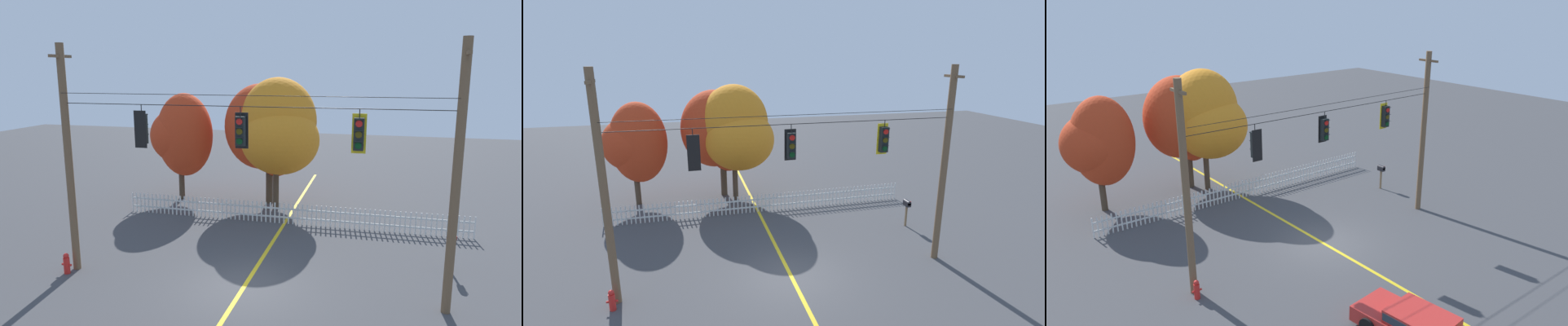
{
  "view_description": "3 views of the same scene",
  "coord_description": "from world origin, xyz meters",
  "views": [
    {
      "loc": [
        4.22,
        -14.07,
        7.27
      ],
      "look_at": [
        0.31,
        1.22,
        4.11
      ],
      "focal_mm": 32.13,
      "sensor_mm": 36.0,
      "label": 1
    },
    {
      "loc": [
        -3.76,
        -13.37,
        8.51
      ],
      "look_at": [
        -0.08,
        0.89,
        4.47
      ],
      "focal_mm": 27.18,
      "sensor_mm": 36.0,
      "label": 2
    },
    {
      "loc": [
        -13.55,
        -16.06,
        10.92
      ],
      "look_at": [
        -0.07,
        1.15,
        3.58
      ],
      "focal_mm": 35.45,
      "sensor_mm": 36.0,
      "label": 3
    }
  ],
  "objects": [
    {
      "name": "signal_support_span",
      "position": [
        0.0,
        -0.0,
        4.17
      ],
      "size": [
        13.16,
        1.1,
        8.18
      ],
      "color": "brown",
      "rests_on": "ground"
    },
    {
      "name": "ground",
      "position": [
        0.0,
        0.0,
        0.0
      ],
      "size": [
        80.0,
        80.0,
        0.0
      ],
      "primitive_type": "plane",
      "color": "#424244"
    },
    {
      "name": "fire_hydrant",
      "position": [
        -6.54,
        -0.46,
        0.38
      ],
      "size": [
        0.38,
        0.22,
        0.77
      ],
      "color": "red",
      "rests_on": "ground"
    },
    {
      "name": "autumn_oak_far_east",
      "position": [
        -0.79,
        9.27,
        4.24
      ],
      "size": [
        4.23,
        4.27,
        6.92
      ],
      "color": "#473828",
      "rests_on": "ground"
    },
    {
      "name": "lane_centerline_stripe",
      "position": [
        0.0,
        0.0,
        0.0
      ],
      "size": [
        0.16,
        36.0,
        0.01
      ],
      "primitive_type": "cube",
      "color": "gold",
      "rests_on": "ground"
    },
    {
      "name": "autumn_maple_near_fence",
      "position": [
        -6.48,
        9.96,
        3.67
      ],
      "size": [
        3.61,
        3.06,
        6.03
      ],
      "color": "#473828",
      "rests_on": "ground"
    },
    {
      "name": "white_picket_fence",
      "position": [
        0.2,
        7.01,
        0.51
      ],
      "size": [
        16.59,
        0.06,
        1.01
      ],
      "color": "silver",
      "rests_on": "ground"
    },
    {
      "name": "roadside_mailbox",
      "position": [
        6.99,
        3.26,
        1.15
      ],
      "size": [
        0.25,
        0.44,
        1.41
      ],
      "color": "brown",
      "rests_on": "ground"
    },
    {
      "name": "traffic_signal_northbound_primary",
      "position": [
        -3.49,
        -0.01,
        5.33
      ],
      "size": [
        0.43,
        0.38,
        1.44
      ],
      "color": "black"
    },
    {
      "name": "traffic_signal_eastbound_side",
      "position": [
        -0.05,
        0.01,
        5.37
      ],
      "size": [
        0.43,
        0.38,
        1.36
      ],
      "color": "black"
    },
    {
      "name": "autumn_maple_mid",
      "position": [
        -1.74,
        10.28,
        4.06
      ],
      "size": [
        4.16,
        3.54,
        6.58
      ],
      "color": "#473828",
      "rests_on": "ground"
    },
    {
      "name": "traffic_signal_southbound_primary",
      "position": [
        3.63,
        0.01,
        5.39
      ],
      "size": [
        0.43,
        0.38,
        1.35
      ],
      "color": "black"
    }
  ]
}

